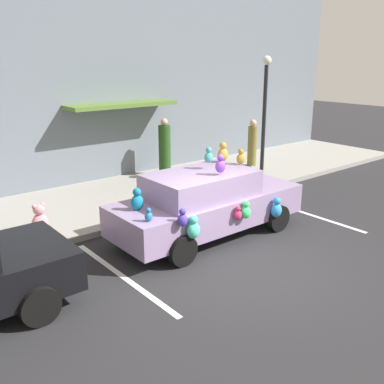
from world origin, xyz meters
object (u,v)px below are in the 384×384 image
at_px(teddy_bear_on_sidewalk, 40,219).
at_px(pedestrian_walking_past, 252,144).
at_px(street_lamp_post, 265,107).
at_px(plush_covered_car, 207,203).
at_px(pedestrian_near_shopfront, 165,149).

relative_size(teddy_bear_on_sidewalk, pedestrian_walking_past, 0.42).
relative_size(street_lamp_post, pedestrian_walking_past, 2.29).
xyz_separation_m(plush_covered_car, street_lamp_post, (4.07, 2.00, 1.72)).
distance_m(plush_covered_car, street_lamp_post, 4.85).
distance_m(plush_covered_car, pedestrian_near_shopfront, 5.05).
xyz_separation_m(pedestrian_near_shopfront, pedestrian_walking_past, (3.25, -0.92, -0.09)).
bearing_deg(plush_covered_car, pedestrian_near_shopfront, 65.20).
height_order(pedestrian_near_shopfront, pedestrian_walking_past, pedestrian_near_shopfront).
bearing_deg(teddy_bear_on_sidewalk, pedestrian_near_shopfront, 24.44).
height_order(teddy_bear_on_sidewalk, pedestrian_walking_past, pedestrian_walking_past).
distance_m(teddy_bear_on_sidewalk, pedestrian_walking_past, 8.57).
distance_m(pedestrian_near_shopfront, pedestrian_walking_past, 3.38).
bearing_deg(pedestrian_near_shopfront, pedestrian_walking_past, -15.85).
bearing_deg(pedestrian_walking_past, teddy_bear_on_sidewalk, -170.36).
relative_size(plush_covered_car, teddy_bear_on_sidewalk, 6.58).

